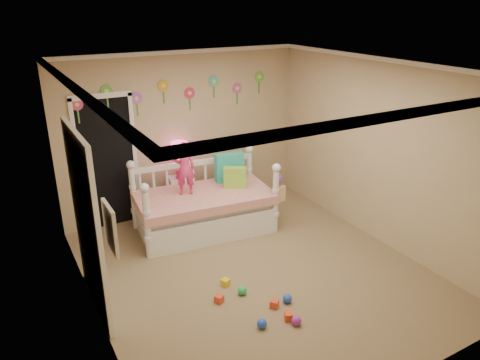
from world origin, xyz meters
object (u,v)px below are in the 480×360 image
daybed (204,197)px  table_lamp (180,154)px  child (185,168)px  nightstand (182,195)px

daybed → table_lamp: (-0.08, 0.70, 0.48)m
daybed → child: child is taller
nightstand → table_lamp: bearing=9.0°
daybed → nightstand: bearing=102.6°
nightstand → table_lamp: table_lamp is taller
nightstand → table_lamp: 0.71m
daybed → child: bearing=166.0°
child → table_lamp: size_ratio=1.38×
child → nightstand: bearing=-87.9°
child → nightstand: 0.94m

